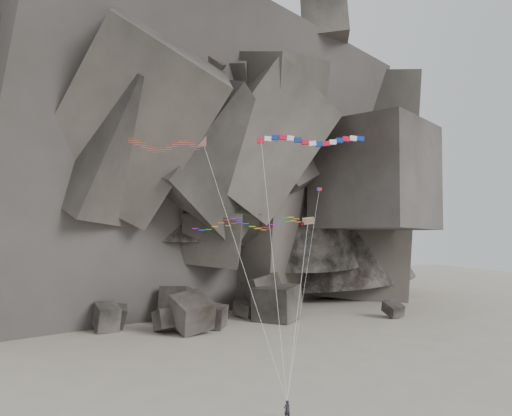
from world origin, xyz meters
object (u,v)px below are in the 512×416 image
object	(u,v)px
banner_kite	(311,141)
parafoil_kite	(248,224)
pennant_kite	(313,229)
kite_flyer	(287,409)
delta_kite	(164,144)

from	to	relation	value
banner_kite	parafoil_kite	distance (m)	10.94
parafoil_kite	pennant_kite	distance (m)	7.05
banner_kite	pennant_kite	distance (m)	8.99
kite_flyer	pennant_kite	bearing A→B (deg)	-139.05
pennant_kite	banner_kite	bearing A→B (deg)	-116.87
delta_kite	banner_kite	bearing A→B (deg)	-34.34
delta_kite	parafoil_kite	bearing A→B (deg)	-11.88
banner_kite	pennant_kite	xyz separation A→B (m)	(0.40, 0.45, -8.97)
kite_flyer	parafoil_kite	xyz separation A→B (m)	(-0.23, 9.97, 16.17)
delta_kite	pennant_kite	xyz separation A→B (m)	(15.00, -2.21, -8.27)
delta_kite	parafoil_kite	size ratio (longest dim) A/B	1.50
kite_flyer	delta_kite	bearing A→B (deg)	-45.45
delta_kite	parafoil_kite	world-z (taller)	delta_kite
banner_kite	parafoil_kite	xyz separation A→B (m)	(-5.21, 4.68, -8.41)
kite_flyer	banner_kite	xyz separation A→B (m)	(4.98, 5.29, 24.57)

